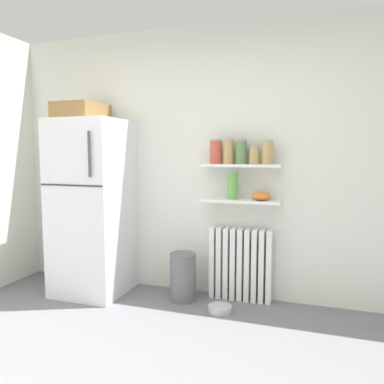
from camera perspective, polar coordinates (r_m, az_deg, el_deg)
ground_plane at (r=2.61m, az=-5.03°, el=-26.27°), size 7.04×7.04×0.00m
back_wall at (r=3.68m, az=4.59°, el=4.47°), size 7.04×0.10×2.60m
refrigerator at (r=3.86m, az=-14.83°, el=-1.72°), size 0.67×0.70×1.87m
radiator at (r=3.66m, az=7.31°, el=-10.79°), size 0.59×0.12×0.68m
wall_shelf_lower at (r=3.51m, az=7.35°, el=-1.32°), size 0.74×0.22×0.02m
wall_shelf_upper at (r=3.48m, az=7.42°, el=4.00°), size 0.74×0.22×0.02m
storage_jar_0 at (r=3.53m, az=3.63°, el=6.11°), size 0.11×0.11×0.23m
storage_jar_1 at (r=3.50m, az=5.52°, el=6.09°), size 0.10×0.10×0.23m
storage_jar_2 at (r=3.48m, az=7.45°, el=6.05°), size 0.10×0.10×0.23m
storage_jar_3 at (r=3.46m, az=9.38°, el=5.55°), size 0.09×0.09×0.17m
storage_jar_4 at (r=3.44m, az=11.36°, el=5.90°), size 0.10×0.10×0.22m
vase at (r=3.51m, az=6.17°, el=0.94°), size 0.09×0.09×0.25m
shelf_bowl at (r=3.47m, az=10.45°, el=-0.59°), size 0.17×0.17×0.08m
trash_bin at (r=3.66m, az=-1.38°, el=-12.67°), size 0.25×0.25×0.45m
pet_food_bowl at (r=3.49m, az=4.25°, el=-17.17°), size 0.21×0.21×0.05m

